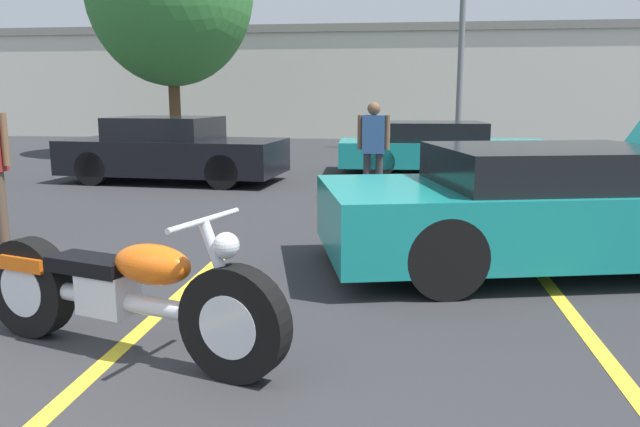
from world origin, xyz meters
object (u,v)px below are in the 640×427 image
(light_pole, at_px, (466,5))
(parked_car_mid_row, at_px, (173,151))
(show_car_hood_open, at_px, (567,206))
(motorcycle, at_px, (123,294))
(parked_car_right_row, at_px, (442,149))
(spectator_midground, at_px, (373,143))

(light_pole, distance_m, parked_car_mid_row, 10.54)
(light_pole, xyz_separation_m, show_car_hood_open, (-0.15, -13.17, -3.71))
(parked_car_mid_row, bearing_deg, show_car_hood_open, -37.58)
(motorcycle, xyz_separation_m, parked_car_right_row, (2.70, 10.30, 0.12))
(show_car_hood_open, height_order, spectator_midground, show_car_hood_open)
(motorcycle, distance_m, show_car_hood_open, 4.35)
(light_pole, height_order, motorcycle, light_pole)
(show_car_hood_open, distance_m, parked_car_mid_row, 8.31)
(motorcycle, height_order, spectator_midground, spectator_midground)
(motorcycle, height_order, show_car_hood_open, show_car_hood_open)
(light_pole, xyz_separation_m, parked_car_mid_row, (-6.30, -7.58, -3.71))
(show_car_hood_open, bearing_deg, spectator_midground, 105.66)
(parked_car_mid_row, bearing_deg, light_pole, 54.92)
(motorcycle, bearing_deg, light_pole, 94.73)
(motorcycle, xyz_separation_m, spectator_midground, (1.35, 6.42, 0.52))
(spectator_midground, bearing_deg, show_car_hood_open, -60.99)
(parked_car_right_row, bearing_deg, light_pole, 77.70)
(parked_car_mid_row, xyz_separation_m, spectator_midground, (4.06, -1.81, 0.33))
(show_car_hood_open, xyz_separation_m, parked_car_right_row, (-0.75, 7.66, -0.07))
(motorcycle, distance_m, spectator_midground, 6.58)
(light_pole, height_order, parked_car_right_row, light_pole)
(light_pole, distance_m, motorcycle, 16.68)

